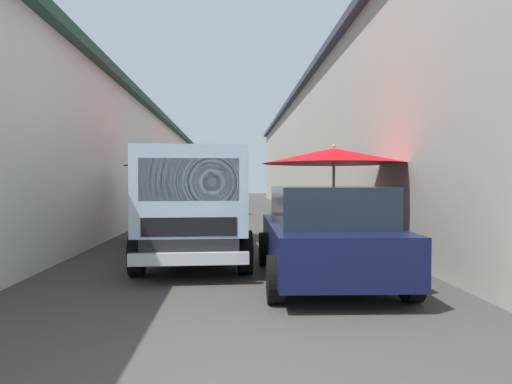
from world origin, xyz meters
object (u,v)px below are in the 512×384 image
hatchback_car (325,233)px  vendor_by_crates (213,197)px  parked_scooter (168,218)px  fruit_stall_mid_lane (332,170)px  fruit_stall_far_right (182,168)px  delivery_truck (193,209)px  vendor_in_shade (187,198)px  fruit_stall_far_left (207,178)px  plastic_stool (187,213)px

hatchback_car → vendor_by_crates: bearing=11.3°
hatchback_car → parked_scooter: hatchback_car is taller
hatchback_car → fruit_stall_mid_lane: bearing=-15.3°
fruit_stall_far_right → vendor_by_crates: bearing=-5.2°
delivery_truck → vendor_in_shade: size_ratio=3.09×
delivery_truck → fruit_stall_far_left: bearing=2.1°
fruit_stall_mid_lane → parked_scooter: fruit_stall_mid_lane is taller
vendor_by_crates → parked_scooter: vendor_by_crates is taller
vendor_by_crates → fruit_stall_far_left: bearing=7.3°
fruit_stall_far_left → vendor_in_shade: bearing=173.5°
fruit_stall_mid_lane → hatchback_car: bearing=164.7°
fruit_stall_far_left → hatchback_car: 14.45m
fruit_stall_far_left → vendor_by_crates: (-3.25, -0.42, -0.77)m
delivery_truck → vendor_in_shade: bearing=6.3°
fruit_stall_mid_lane → delivery_truck: size_ratio=0.58×
fruit_stall_far_right → plastic_stool: size_ratio=6.66×
fruit_stall_far_right → delivery_truck: size_ratio=0.58×
fruit_stall_mid_lane → fruit_stall_far_left: bearing=14.8°
fruit_stall_mid_lane → vendor_in_shade: fruit_stall_mid_lane is taller
fruit_stall_far_right → vendor_in_shade: size_ratio=1.79×
vendor_by_crates → hatchback_car: bearing=-168.7°
fruit_stall_mid_lane → delivery_truck: bearing=108.9°
fruit_stall_far_left → fruit_stall_mid_lane: bearing=-165.2°
fruit_stall_far_left → plastic_stool: fruit_stall_far_left is taller
fruit_stall_far_right → fruit_stall_far_left: 9.21m
fruit_stall_far_right → fruit_stall_far_left: bearing=-0.8°
fruit_stall_far_right → fruit_stall_mid_lane: bearing=-130.3°
fruit_stall_far_right → hatchback_car: fruit_stall_far_right is taller
hatchback_car → parked_scooter: 7.73m
fruit_stall_far_right → vendor_by_crates: size_ratio=1.78×
fruit_stall_mid_lane → fruit_stall_far_right: (2.81, 3.31, 0.13)m
hatchback_car → vendor_by_crates: (10.92, 2.18, 0.21)m
delivery_truck → vendor_by_crates: 9.69m
fruit_stall_far_left → vendor_by_crates: fruit_stall_far_left is taller
delivery_truck → fruit_stall_mid_lane: bearing=-71.1°
fruit_stall_far_left → vendor_by_crates: bearing=-172.7°
fruit_stall_far_left → hatchback_car: fruit_stall_far_left is taller
fruit_stall_far_right → vendor_in_shade: fruit_stall_far_right is taller
vendor_by_crates → delivery_truck: bearing=-179.6°
fruit_stall_far_right → hatchback_car: 5.78m
vendor_in_shade → parked_scooter: vendor_in_shade is taller
fruit_stall_far_left → hatchback_car: size_ratio=0.67×
fruit_stall_far_right → plastic_stool: bearing=4.2°
hatchback_car → delivery_truck: 2.47m
hatchback_car → vendor_in_shade: 10.38m
fruit_stall_far_left → plastic_stool: bearing=171.0°
vendor_in_shade → vendor_by_crates: bearing=-41.8°
fruit_stall_far_left → plastic_stool: (-3.47, 0.55, -1.39)m
delivery_truck → plastic_stool: size_ratio=11.47×
fruit_stall_mid_lane → vendor_by_crates: size_ratio=1.77×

